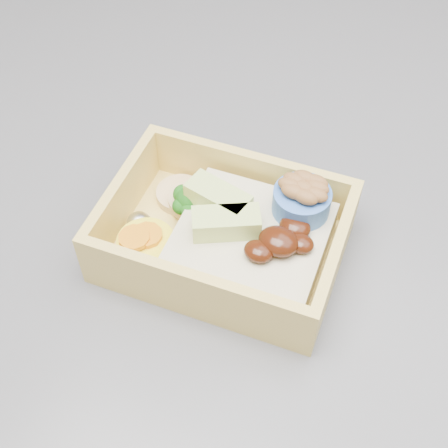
% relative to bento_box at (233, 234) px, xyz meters
% --- Properties ---
extents(bento_box, '(0.18, 0.14, 0.06)m').
position_rel_bento_box_xyz_m(bento_box, '(0.00, 0.00, 0.00)').
color(bento_box, '#E6C55F').
rests_on(bento_box, island).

